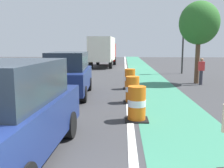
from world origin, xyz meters
name	(u,v)px	position (x,y,z in m)	size (l,w,h in m)	color
bike_lane_strip	(154,87)	(2.40, 12.00, 0.00)	(2.50, 80.00, 0.01)	#387F60
lane_divider_stripe	(127,87)	(0.90, 12.00, 0.01)	(0.20, 80.00, 0.01)	silver
parked_suv_nearest	(10,112)	(-1.56, 2.48, 1.04)	(2.02, 4.65, 2.04)	navy
parked_suv_second	(68,74)	(-1.89, 9.37, 1.04)	(2.12, 4.70, 2.04)	navy
traffic_barrel_front	(137,104)	(1.11, 5.50, 0.53)	(0.73, 0.73, 1.09)	orange
traffic_barrel_mid	(132,90)	(1.05, 8.06, 0.53)	(0.73, 0.73, 1.09)	orange
traffic_barrel_back	(130,79)	(1.03, 11.40, 0.53)	(0.73, 0.73, 1.09)	orange
delivery_truck_down_block	(103,50)	(-1.60, 25.93, 1.85)	(2.63, 7.69, 3.23)	silver
traffic_light_corner	(184,31)	(5.61, 19.34, 3.50)	(0.41, 0.32, 5.10)	#2D2D2D
pedestrian_crossing	(201,70)	(5.33, 13.07, 0.86)	(0.34, 0.20, 1.61)	#33333D
street_tree_sidewalk	(199,23)	(5.23, 13.66, 3.67)	(2.40, 2.40, 5.00)	brown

